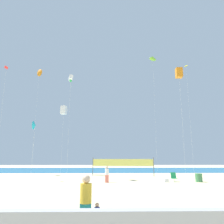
{
  "coord_description": "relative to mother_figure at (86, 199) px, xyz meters",
  "views": [
    {
      "loc": [
        -0.7,
        -17.08,
        2.29
      ],
      "look_at": [
        -0.17,
        7.2,
        7.44
      ],
      "focal_mm": 35.04,
      "sensor_mm": 36.0,
      "label": 1
    }
  ],
  "objects": [
    {
      "name": "kite_orange_delta",
      "position": [
        -11.56,
        29.09,
        16.35
      ],
      "size": [
        1.27,
        0.98,
        17.98
      ],
      "color": "silver",
      "rests_on": "ground"
    },
    {
      "name": "ocean_band",
      "position": [
        1.43,
        37.56,
        -0.92
      ],
      "size": [
        120.0,
        20.0,
        0.01
      ],
      "primitive_type": "cube",
      "color": "#1E6B99",
      "rests_on": "ground"
    },
    {
      "name": "kite_cyan_delta",
      "position": [
        -10.0,
        24.13,
        6.12
      ],
      "size": [
        0.37,
        1.22,
        7.66
      ],
      "color": "silver",
      "rests_on": "ground"
    },
    {
      "name": "kite_orange_box",
      "position": [
        10.44,
        19.79,
        12.71
      ],
      "size": [
        0.87,
        0.87,
        14.32
      ],
      "color": "silver",
      "rests_on": "ground"
    },
    {
      "name": "kite_yellow_diamond",
      "position": [
        13.33,
        24.64,
        15.48
      ],
      "size": [
        0.66,
        0.65,
        17.03
      ],
      "color": "silver",
      "rests_on": "ground"
    },
    {
      "name": "kite_white_tube",
      "position": [
        -4.0,
        18.65,
        11.37
      ],
      "size": [
        0.83,
        1.39,
        12.61
      ],
      "color": "silver",
      "rests_on": "ground"
    },
    {
      "name": "trash_barrel",
      "position": [
        9.81,
        14.35,
        -0.52
      ],
      "size": [
        0.67,
        0.67,
        0.8
      ],
      "primitive_type": "cylinder",
      "color": "#3F7F4C",
      "rests_on": "ground"
    },
    {
      "name": "ground_plane",
      "position": [
        1.43,
        9.15,
        -0.92
      ],
      "size": [
        120.0,
        120.0,
        0.0
      ],
      "primitive_type": "plane",
      "color": "beige"
    },
    {
      "name": "mother_figure",
      "position": [
        0.0,
        0.0,
        0.0
      ],
      "size": [
        0.4,
        0.4,
        1.73
      ],
      "rotation": [
        0.0,
        0.0,
        0.42
      ],
      "color": "#19727A",
      "rests_on": "ground"
    },
    {
      "name": "kite_white_box",
      "position": [
        -6.08,
        25.29,
        8.68
      ],
      "size": [
        0.92,
        0.92,
        10.25
      ],
      "color": "silver",
      "rests_on": "ground"
    },
    {
      "name": "toddler_figure",
      "position": [
        0.39,
        0.0,
        -0.49
      ],
      "size": [
        0.18,
        0.18,
        0.8
      ],
      "rotation": [
        0.0,
        0.0,
        0.31
      ],
      "color": "olive",
      "rests_on": "ground"
    },
    {
      "name": "volleyball_net",
      "position": [
        2.83,
        21.94,
        0.71
      ],
      "size": [
        8.13,
        0.87,
        2.4
      ],
      "color": "#4C4C51",
      "rests_on": "ground"
    },
    {
      "name": "folding_beach_chair",
      "position": [
        7.42,
        14.69,
        -0.46
      ],
      "size": [
        0.52,
        0.65,
        0.89
      ],
      "rotation": [
        0.0,
        0.0,
        0.75
      ],
      "color": "#1E8C4C",
      "rests_on": "ground"
    },
    {
      "name": "beachgoer_white_shirt",
      "position": [
        0.71,
        14.0,
        -0.09
      ],
      "size": [
        0.36,
        0.36,
        1.57
      ],
      "rotation": [
        0.0,
        0.0,
        3.09
      ],
      "color": "#EA7260",
      "rests_on": "ground"
    },
    {
      "name": "kite_lime_inflatable",
      "position": [
        8.58,
        27.19,
        18.24
      ],
      "size": [
        1.74,
        1.62,
        19.67
      ],
      "color": "silver",
      "rests_on": "ground"
    },
    {
      "name": "beach_handbag",
      "position": [
        6.58,
        14.34,
        -0.77
      ],
      "size": [
        0.38,
        0.19,
        0.3
      ],
      "primitive_type": "cube",
      "color": "white",
      "rests_on": "ground"
    },
    {
      "name": "kite_red_diamond",
      "position": [
        -11.89,
        17.81,
        11.82
      ],
      "size": [
        0.5,
        0.49,
        13.54
      ],
      "color": "silver",
      "rests_on": "ground"
    }
  ]
}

